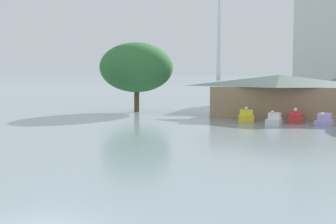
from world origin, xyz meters
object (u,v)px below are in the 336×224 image
at_px(pedal_boat_red, 295,118).
at_px(pedal_boat_white, 274,120).
at_px(shoreline_tree_tall_left, 136,67).
at_px(pedal_boat_lavender, 324,121).
at_px(pedal_boat_yellow, 246,117).
at_px(boathouse, 279,95).
at_px(distant_broadcast_tower, 219,4).

bearing_deg(pedal_boat_red, pedal_boat_white, -43.99).
bearing_deg(pedal_boat_red, shoreline_tree_tall_left, -111.21).
bearing_deg(pedal_boat_white, pedal_boat_lavender, 98.63).
height_order(pedal_boat_yellow, boathouse, boathouse).
bearing_deg(pedal_boat_yellow, shoreline_tree_tall_left, -123.79).
relative_size(shoreline_tree_tall_left, distant_broadcast_tower, 0.07).
relative_size(pedal_boat_yellow, pedal_boat_white, 0.85).
relative_size(pedal_boat_red, shoreline_tree_tall_left, 0.27).
bearing_deg(pedal_boat_lavender, pedal_boat_red, -111.05).
xyz_separation_m(pedal_boat_yellow, pedal_boat_red, (5.17, 0.58, -0.02)).
bearing_deg(pedal_boat_white, boathouse, -175.59).
distance_m(pedal_boat_white, shoreline_tree_tall_left, 22.38).
bearing_deg(distant_broadcast_tower, pedal_boat_red, -77.59).
height_order(pedal_boat_red, boathouse, boathouse).
bearing_deg(pedal_boat_white, pedal_boat_red, 141.96).
bearing_deg(boathouse, distant_broadcast_tower, 102.25).
bearing_deg(pedal_boat_lavender, pedal_boat_yellow, -86.99).
bearing_deg(pedal_boat_yellow, pedal_boat_lavender, 73.81).
height_order(pedal_boat_white, boathouse, boathouse).
bearing_deg(pedal_boat_white, pedal_boat_yellow, -114.00).
height_order(boathouse, shoreline_tree_tall_left, shoreline_tree_tall_left).
height_order(pedal_boat_yellow, pedal_boat_white, pedal_boat_yellow).
bearing_deg(distant_broadcast_tower, shoreline_tree_tall_left, -81.23).
xyz_separation_m(shoreline_tree_tall_left, distant_broadcast_tower, (-46.05, 298.57, 54.42)).
xyz_separation_m(boathouse, shoreline_tree_tall_left, (-19.27, 2.30, 3.44)).
relative_size(pedal_boat_white, pedal_boat_lavender, 1.08).
bearing_deg(distant_broadcast_tower, boathouse, -77.75).
height_order(pedal_boat_red, shoreline_tree_tall_left, shoreline_tree_tall_left).
xyz_separation_m(pedal_boat_white, pedal_boat_red, (2.06, 2.26, 0.03)).
relative_size(pedal_boat_white, boathouse, 0.18).
height_order(pedal_boat_red, distant_broadcast_tower, distant_broadcast_tower).
relative_size(pedal_boat_red, distant_broadcast_tower, 0.02).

